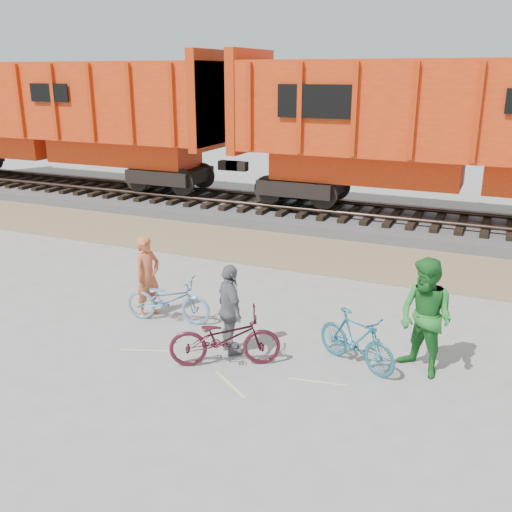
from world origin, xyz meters
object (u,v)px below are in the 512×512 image
(hopper_car_left, at_px, (53,114))
(bicycle_blue, at_px, (168,300))
(hopper_car_center, at_px, (479,130))
(person_man, at_px, (426,318))
(person_solo, at_px, (148,277))
(bicycle_teal, at_px, (356,340))
(bicycle_maroon, at_px, (225,338))
(person_woman, at_px, (230,310))

(hopper_car_left, xyz_separation_m, bicycle_blue, (10.31, -8.59, -2.57))
(hopper_car_left, xyz_separation_m, hopper_car_center, (15.00, 0.00, 0.00))
(hopper_car_left, xyz_separation_m, person_man, (14.98, -8.65, -2.07))
(person_solo, relative_size, person_man, 0.84)
(hopper_car_center, bearing_deg, person_man, -90.14)
(hopper_car_left, bearing_deg, bicycle_blue, -39.79)
(bicycle_teal, relative_size, person_man, 0.81)
(bicycle_maroon, bearing_deg, person_solo, 34.87)
(person_woman, bearing_deg, person_man, -123.36)
(hopper_car_left, bearing_deg, person_solo, -40.87)
(bicycle_blue, distance_m, bicycle_teal, 3.68)
(bicycle_blue, bearing_deg, person_solo, 68.72)
(bicycle_teal, distance_m, person_man, 1.13)
(person_solo, bearing_deg, bicycle_maroon, -104.98)
(hopper_car_left, relative_size, bicycle_teal, 9.22)
(hopper_car_left, height_order, bicycle_maroon, hopper_car_left)
(bicycle_blue, height_order, bicycle_maroon, bicycle_maroon)
(bicycle_teal, relative_size, person_woman, 0.97)
(bicycle_maroon, height_order, person_man, person_man)
(bicycle_teal, distance_m, person_woman, 2.10)
(person_woman, bearing_deg, bicycle_teal, -123.29)
(person_solo, xyz_separation_m, person_man, (5.17, -0.16, 0.15))
(person_man, height_order, person_woman, person_man)
(hopper_car_center, bearing_deg, bicycle_maroon, -106.97)
(hopper_car_left, bearing_deg, person_woman, -37.78)
(bicycle_teal, bearing_deg, person_woman, 127.14)
(hopper_car_left, xyz_separation_m, person_solo, (9.81, -8.49, -2.22))
(bicycle_maroon, xyz_separation_m, person_man, (2.93, 1.01, 0.47))
(person_man, bearing_deg, hopper_car_center, 121.45)
(bicycle_teal, relative_size, bicycle_maroon, 0.85)
(person_man, bearing_deg, bicycle_teal, -137.10)
(bicycle_maroon, height_order, person_woman, person_woman)
(hopper_car_center, relative_size, person_solo, 8.88)
(person_man, xyz_separation_m, person_woman, (-3.03, -0.61, -0.15))
(person_woman, bearing_deg, person_solo, 25.28)
(hopper_car_left, distance_m, person_woman, 15.28)
(hopper_car_left, relative_size, hopper_car_center, 1.00)
(bicycle_blue, relative_size, person_solo, 1.06)
(hopper_car_left, bearing_deg, bicycle_teal, -32.34)
(person_man, bearing_deg, person_solo, -150.19)
(person_solo, bearing_deg, bicycle_teal, -82.24)
(bicycle_maroon, bearing_deg, hopper_car_left, 23.83)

